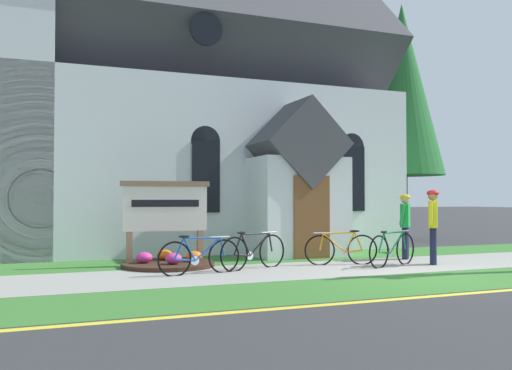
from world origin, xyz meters
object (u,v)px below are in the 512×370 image
(bicycle_blue, at_px, (199,256))
(bicycle_black, at_px, (341,249))
(bicycle_red, at_px, (253,251))
(cyclist_in_white_jersey, at_px, (433,221))
(church_sign, at_px, (165,209))
(roadside_conifer, at_px, (402,90))
(cyclist_in_yellow_jersey, at_px, (405,222))
(bicycle_white, at_px, (392,249))

(bicycle_blue, bearing_deg, bicycle_black, 6.14)
(bicycle_red, height_order, cyclist_in_white_jersey, cyclist_in_white_jersey)
(cyclist_in_white_jersey, bearing_deg, church_sign, 159.52)
(church_sign, height_order, roadside_conifer, roadside_conifer)
(church_sign, xyz_separation_m, bicycle_red, (1.60, -1.40, -0.89))
(bicycle_blue, relative_size, cyclist_in_yellow_jersey, 1.09)
(cyclist_in_white_jersey, height_order, roadside_conifer, roadside_conifer)
(bicycle_white, distance_m, bicycle_blue, 4.39)
(bicycle_black, bearing_deg, bicycle_blue, -173.86)
(bicycle_white, relative_size, bicycle_black, 1.04)
(cyclist_in_yellow_jersey, bearing_deg, church_sign, 170.64)
(roadside_conifer, bearing_deg, church_sign, -155.75)
(bicycle_red, xyz_separation_m, cyclist_in_white_jersey, (4.13, -0.74, 0.63))
(bicycle_white, bearing_deg, cyclist_in_yellow_jersey, 42.96)
(bicycle_black, relative_size, cyclist_in_white_jersey, 0.95)
(cyclist_in_white_jersey, distance_m, cyclist_in_yellow_jersey, 1.19)
(cyclist_in_yellow_jersey, bearing_deg, cyclist_in_white_jersey, -95.37)
(church_sign, distance_m, bicycle_white, 5.19)
(cyclist_in_yellow_jersey, xyz_separation_m, roadside_conifer, (3.89, 5.35, 4.58))
(bicycle_white, height_order, bicycle_black, bicycle_white)
(cyclist_in_white_jersey, bearing_deg, bicycle_black, 158.62)
(bicycle_red, height_order, roadside_conifer, roadside_conifer)
(church_sign, bearing_deg, roadside_conifer, 24.25)
(bicycle_black, xyz_separation_m, cyclist_in_white_jersey, (1.96, -0.77, 0.65))
(church_sign, height_order, bicycle_black, church_sign)
(roadside_conifer, bearing_deg, bicycle_red, -144.57)
(bicycle_red, bearing_deg, cyclist_in_yellow_jersey, 5.88)
(bicycle_blue, relative_size, roadside_conifer, 0.20)
(church_sign, bearing_deg, bicycle_white, -23.48)
(bicycle_white, bearing_deg, cyclist_in_white_jersey, -5.72)
(bicycle_red, distance_m, cyclist_in_white_jersey, 4.25)
(cyclist_in_yellow_jersey, distance_m, roadside_conifer, 8.05)
(church_sign, height_order, bicycle_blue, church_sign)
(bicycle_black, distance_m, roadside_conifer, 9.77)
(bicycle_white, bearing_deg, bicycle_red, 168.36)
(church_sign, height_order, cyclist_in_white_jersey, church_sign)
(bicycle_red, relative_size, bicycle_blue, 0.98)
(church_sign, relative_size, bicycle_blue, 1.15)
(bicycle_blue, distance_m, cyclist_in_white_jersey, 5.47)
(bicycle_black, xyz_separation_m, bicycle_blue, (-3.46, -0.37, 0.00))
(roadside_conifer, bearing_deg, bicycle_black, -135.98)
(bicycle_red, xyz_separation_m, bicycle_black, (2.17, 0.03, -0.02))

